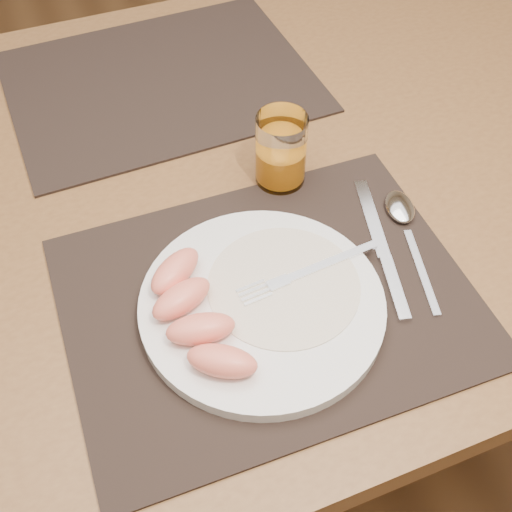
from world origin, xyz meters
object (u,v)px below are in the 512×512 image
object	(u,v)px
placemat_far	(160,81)
fork	(297,275)
knife	(385,257)
plate	(262,305)
placemat_near	(268,299)
spoon	(403,216)
juice_glass	(281,153)
table	(223,214)

from	to	relation	value
placemat_far	fork	size ratio (longest dim) A/B	2.57
knife	fork	bearing A→B (deg)	178.89
placemat_far	plate	xyz separation A→B (m)	(-0.01, -0.45, 0.01)
plate	fork	size ratio (longest dim) A/B	1.54
placemat_far	knife	size ratio (longest dim) A/B	2.08
placemat_near	spoon	bearing A→B (deg)	14.16
spoon	juice_glass	size ratio (longest dim) A/B	1.95
placemat_near	fork	world-z (taller)	fork
placemat_near	placemat_far	bearing A→B (deg)	89.69
placemat_near	knife	distance (m)	0.15
table	plate	xyz separation A→B (m)	(-0.03, -0.23, 0.10)
fork	spoon	size ratio (longest dim) A/B	0.92
spoon	juice_glass	world-z (taller)	juice_glass
table	plate	size ratio (longest dim) A/B	5.19
table	placemat_near	size ratio (longest dim) A/B	3.11
table	spoon	xyz separation A→B (m)	(0.18, -0.17, 0.09)
placemat_near	plate	world-z (taller)	plate
placemat_far	knife	bearing A→B (deg)	-71.44
juice_glass	table	bearing A→B (deg)	145.43
placemat_far	plate	world-z (taller)	plate
table	placemat_far	xyz separation A→B (m)	(-0.02, 0.22, 0.09)
placemat_near	knife	xyz separation A→B (m)	(0.15, 0.00, 0.00)
placemat_far	fork	bearing A→B (deg)	-85.45
placemat_near	spoon	xyz separation A→B (m)	(0.20, 0.05, 0.01)
table	fork	size ratio (longest dim) A/B	7.99
table	placemat_far	distance (m)	0.24
spoon	fork	bearing A→B (deg)	-164.40
placemat_near	plate	xyz separation A→B (m)	(-0.01, -0.01, 0.01)
spoon	juice_glass	xyz separation A→B (m)	(-0.11, 0.12, 0.04)
juice_glass	plate	bearing A→B (deg)	-118.45
plate	spoon	size ratio (longest dim) A/B	1.42
placemat_near	plate	distance (m)	0.02
plate	juice_glass	size ratio (longest dim) A/B	2.76
placemat_near	juice_glass	xyz separation A→B (m)	(0.09, 0.17, 0.05)
spoon	knife	bearing A→B (deg)	-137.09
plate	spoon	xyz separation A→B (m)	(0.21, 0.06, -0.00)
knife	placemat_near	bearing A→B (deg)	-178.94
placemat_near	juice_glass	bearing A→B (deg)	63.14
table	juice_glass	xyz separation A→B (m)	(0.07, -0.05, 0.13)
fork	knife	distance (m)	0.11
table	plate	world-z (taller)	plate
placemat_near	spoon	world-z (taller)	spoon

